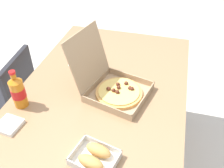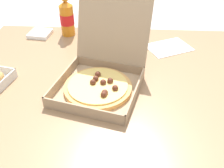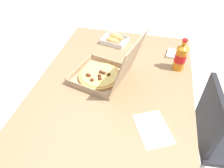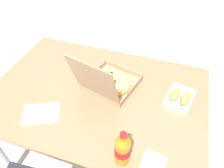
{
  "view_description": "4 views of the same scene",
  "coord_description": "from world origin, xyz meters",
  "px_view_note": "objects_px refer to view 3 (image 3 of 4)",
  "views": [
    {
      "loc": [
        -1.09,
        -0.33,
        1.68
      ],
      "look_at": [
        -0.05,
        -0.06,
        0.81
      ],
      "focal_mm": 39.65,
      "sensor_mm": 36.0,
      "label": 1
    },
    {
      "loc": [
        0.03,
        -0.86,
        1.35
      ],
      "look_at": [
        -0.01,
        -0.08,
        0.77
      ],
      "focal_mm": 40.06,
      "sensor_mm": 36.0,
      "label": 2
    },
    {
      "loc": [
        0.89,
        0.2,
        1.61
      ],
      "look_at": [
        -0.01,
        -0.01,
        0.76
      ],
      "focal_mm": 33.21,
      "sensor_mm": 36.0,
      "label": 3
    },
    {
      "loc": [
        -0.39,
        0.87,
        1.74
      ],
      "look_at": [
        -0.07,
        -0.09,
        0.76
      ],
      "focal_mm": 34.06,
      "sensor_mm": 36.0,
      "label": 4
    }
  ],
  "objects_px": {
    "bread_side_box": "(114,40)",
    "paper_menu": "(153,129)",
    "cola_bottle": "(181,57)",
    "chair": "(221,134)",
    "pizza_box_open": "(104,74)",
    "napkin_pile": "(175,54)"
  },
  "relations": [
    {
      "from": "chair",
      "to": "napkin_pile",
      "type": "relative_size",
      "value": 7.55
    },
    {
      "from": "chair",
      "to": "pizza_box_open",
      "type": "bearing_deg",
      "value": -93.42
    },
    {
      "from": "pizza_box_open",
      "to": "cola_bottle",
      "type": "xyz_separation_m",
      "value": [
        -0.22,
        0.45,
        0.05
      ]
    },
    {
      "from": "bread_side_box",
      "to": "cola_bottle",
      "type": "bearing_deg",
      "value": 64.86
    },
    {
      "from": "chair",
      "to": "bread_side_box",
      "type": "xyz_separation_m",
      "value": [
        -0.5,
        -0.82,
        0.29
      ]
    },
    {
      "from": "pizza_box_open",
      "to": "cola_bottle",
      "type": "distance_m",
      "value": 0.51
    },
    {
      "from": "bread_side_box",
      "to": "paper_menu",
      "type": "relative_size",
      "value": 1.04
    },
    {
      "from": "bread_side_box",
      "to": "paper_menu",
      "type": "bearing_deg",
      "value": 25.79
    },
    {
      "from": "napkin_pile",
      "to": "cola_bottle",
      "type": "bearing_deg",
      "value": 7.65
    },
    {
      "from": "chair",
      "to": "paper_menu",
      "type": "xyz_separation_m",
      "value": [
        0.26,
        -0.45,
        0.27
      ]
    },
    {
      "from": "paper_menu",
      "to": "napkin_pile",
      "type": "height_order",
      "value": "napkin_pile"
    },
    {
      "from": "pizza_box_open",
      "to": "paper_menu",
      "type": "bearing_deg",
      "value": 47.2
    },
    {
      "from": "paper_menu",
      "to": "cola_bottle",
      "type": "bearing_deg",
      "value": 140.89
    },
    {
      "from": "bread_side_box",
      "to": "pizza_box_open",
      "type": "bearing_deg",
      "value": 4.32
    },
    {
      "from": "chair",
      "to": "cola_bottle",
      "type": "bearing_deg",
      "value": -129.32
    },
    {
      "from": "chair",
      "to": "pizza_box_open",
      "type": "xyz_separation_m",
      "value": [
        -0.05,
        -0.78,
        0.32
      ]
    },
    {
      "from": "pizza_box_open",
      "to": "bread_side_box",
      "type": "distance_m",
      "value": 0.45
    },
    {
      "from": "cola_bottle",
      "to": "chair",
      "type": "bearing_deg",
      "value": 50.68
    },
    {
      "from": "chair",
      "to": "napkin_pile",
      "type": "xyz_separation_m",
      "value": [
        -0.42,
        -0.35,
        0.28
      ]
    },
    {
      "from": "chair",
      "to": "napkin_pile",
      "type": "distance_m",
      "value": 0.62
    },
    {
      "from": "cola_bottle",
      "to": "napkin_pile",
      "type": "height_order",
      "value": "cola_bottle"
    },
    {
      "from": "chair",
      "to": "cola_bottle",
      "type": "xyz_separation_m",
      "value": [
        -0.27,
        -0.33,
        0.36
      ]
    }
  ]
}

